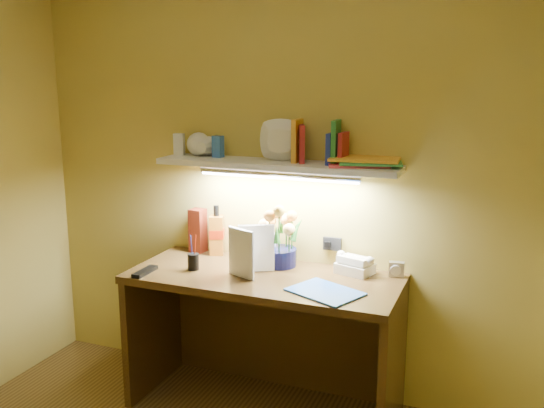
# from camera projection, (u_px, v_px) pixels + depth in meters

# --- Properties ---
(desk) EXTENTS (1.40, 0.60, 0.75)m
(desk) POSITION_uv_depth(u_px,v_px,m) (264.00, 343.00, 3.19)
(desk) COLOR #331F0E
(desk) RESTS_ON ground
(flower_bouquet) EXTENTS (0.22, 0.22, 0.33)m
(flower_bouquet) POSITION_uv_depth(u_px,v_px,m) (279.00, 236.00, 3.24)
(flower_bouquet) COLOR #0B0E38
(flower_bouquet) RESTS_ON desk
(telephone) EXTENTS (0.21, 0.18, 0.11)m
(telephone) POSITION_uv_depth(u_px,v_px,m) (355.00, 263.00, 3.13)
(telephone) COLOR white
(telephone) RESTS_ON desk
(desk_clock) EXTENTS (0.08, 0.05, 0.08)m
(desk_clock) POSITION_uv_depth(u_px,v_px,m) (396.00, 269.00, 3.08)
(desk_clock) COLOR #B0B0B4
(desk_clock) RESTS_ON desk
(whisky_bottle) EXTENTS (0.10, 0.10, 0.29)m
(whisky_bottle) POSITION_uv_depth(u_px,v_px,m) (217.00, 230.00, 3.44)
(whisky_bottle) COLOR #AE6016
(whisky_bottle) RESTS_ON desk
(whisky_box) EXTENTS (0.09, 0.09, 0.25)m
(whisky_box) POSITION_uv_depth(u_px,v_px,m) (198.00, 230.00, 3.50)
(whisky_box) COLOR #601C0D
(whisky_box) RESTS_ON desk
(pen_cup) EXTENTS (0.07, 0.07, 0.15)m
(pen_cup) POSITION_uv_depth(u_px,v_px,m) (193.00, 256.00, 3.19)
(pen_cup) COLOR black
(pen_cup) RESTS_ON desk
(art_card) EXTENTS (0.18, 0.08, 0.18)m
(art_card) POSITION_uv_depth(u_px,v_px,m) (261.00, 246.00, 3.31)
(art_card) COLOR white
(art_card) RESTS_ON desk
(tv_remote) EXTENTS (0.05, 0.18, 0.02)m
(tv_remote) POSITION_uv_depth(u_px,v_px,m) (145.00, 272.00, 3.14)
(tv_remote) COLOR black
(tv_remote) RESTS_ON desk
(blue_folder) EXTENTS (0.39, 0.35, 0.01)m
(blue_folder) POSITION_uv_depth(u_px,v_px,m) (325.00, 292.00, 2.86)
(blue_folder) COLOR blue
(blue_folder) RESTS_ON desk
(desk_book_a) EXTENTS (0.18, 0.11, 0.25)m
(desk_book_a) POSITION_uv_depth(u_px,v_px,m) (238.00, 249.00, 3.13)
(desk_book_a) COLOR silver
(desk_book_a) RESTS_ON desk
(desk_book_b) EXTENTS (0.18, 0.09, 0.25)m
(desk_book_b) POSITION_uv_depth(u_px,v_px,m) (229.00, 249.00, 3.12)
(desk_book_b) COLOR white
(desk_book_b) RESTS_ON desk
(wall_shelf) EXTENTS (1.31, 0.33, 0.25)m
(wall_shelf) POSITION_uv_depth(u_px,v_px,m) (280.00, 157.00, 3.15)
(wall_shelf) COLOR white
(wall_shelf) RESTS_ON ground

